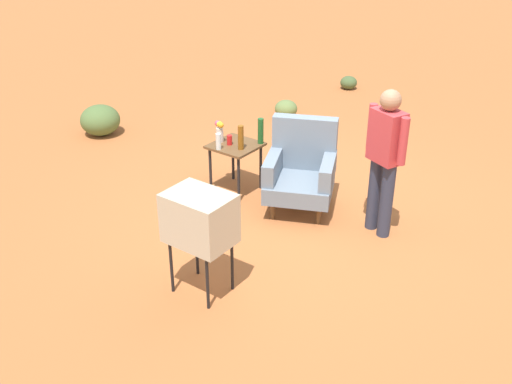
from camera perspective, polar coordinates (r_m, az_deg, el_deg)
name	(u,v)px	position (r m, az deg, el deg)	size (l,w,h in m)	color
ground_plane	(305,214)	(7.07, 4.73, -2.07)	(60.00, 60.00, 0.00)	#AD6033
armchair	(301,169)	(7.01, 4.34, 2.23)	(1.02, 1.03, 1.06)	brown
side_table	(235,151)	(7.38, -1.98, 3.91)	(0.56, 0.56, 0.62)	black
tv_on_stand	(200,219)	(5.39, -5.40, -2.58)	(0.61, 0.46, 1.03)	black
person_standing	(385,154)	(6.42, 12.21, 3.55)	(0.53, 0.34, 1.64)	#2D3347
bottle_tall_amber	(241,137)	(7.15, -1.46, 5.23)	(0.07, 0.07, 0.30)	brown
soda_can_red	(229,140)	(7.32, -2.55, 4.99)	(0.07, 0.07, 0.12)	red
bottle_short_clear	(218,141)	(7.18, -3.61, 4.84)	(0.06, 0.06, 0.20)	silver
bottle_wine_green	(261,131)	(7.32, 0.45, 5.85)	(0.07, 0.07, 0.32)	#1E5623
flower_vase	(220,130)	(7.38, -3.50, 5.89)	(0.14, 0.10, 0.27)	silver
shrub_near	(286,109)	(10.02, 2.89, 7.95)	(0.38, 0.38, 0.29)	olive
shrub_mid	(100,120)	(9.55, -14.66, 6.66)	(0.60, 0.60, 0.47)	#516B38
shrub_far	(349,83)	(11.61, 8.84, 10.29)	(0.32, 0.32, 0.24)	#475B33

